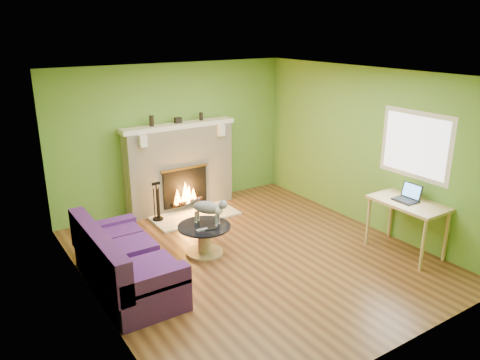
% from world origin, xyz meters
% --- Properties ---
extents(floor, '(5.00, 5.00, 0.00)m').
position_xyz_m(floor, '(0.00, 0.00, 0.00)').
color(floor, '#532D17').
rests_on(floor, ground).
extents(ceiling, '(5.00, 5.00, 0.00)m').
position_xyz_m(ceiling, '(0.00, 0.00, 2.60)').
color(ceiling, white).
rests_on(ceiling, wall_back).
extents(wall_back, '(5.00, 0.00, 5.00)m').
position_xyz_m(wall_back, '(0.00, 2.50, 1.30)').
color(wall_back, '#5D8C2E').
rests_on(wall_back, floor).
extents(wall_front, '(5.00, 0.00, 5.00)m').
position_xyz_m(wall_front, '(0.00, -2.50, 1.30)').
color(wall_front, '#5D8C2E').
rests_on(wall_front, floor).
extents(wall_left, '(0.00, 5.00, 5.00)m').
position_xyz_m(wall_left, '(-2.25, 0.00, 1.30)').
color(wall_left, '#5D8C2E').
rests_on(wall_left, floor).
extents(wall_right, '(0.00, 5.00, 5.00)m').
position_xyz_m(wall_right, '(2.25, 0.00, 1.30)').
color(wall_right, '#5D8C2E').
rests_on(wall_right, floor).
extents(window_frame, '(0.00, 1.20, 1.20)m').
position_xyz_m(window_frame, '(2.24, -0.90, 1.55)').
color(window_frame, silver).
rests_on(window_frame, wall_right).
extents(window_pane, '(0.00, 1.06, 1.06)m').
position_xyz_m(window_pane, '(2.23, -0.90, 1.55)').
color(window_pane, white).
rests_on(window_pane, wall_right).
extents(fireplace, '(2.10, 0.46, 1.58)m').
position_xyz_m(fireplace, '(0.00, 2.32, 0.77)').
color(fireplace, beige).
rests_on(fireplace, floor).
extents(hearth, '(1.50, 0.75, 0.03)m').
position_xyz_m(hearth, '(0.00, 1.80, 0.01)').
color(hearth, beige).
rests_on(hearth, floor).
extents(mantel, '(2.10, 0.28, 0.08)m').
position_xyz_m(mantel, '(0.00, 2.30, 1.54)').
color(mantel, silver).
rests_on(mantel, fireplace).
extents(sofa, '(0.88, 1.89, 0.85)m').
position_xyz_m(sofa, '(-1.86, 0.21, 0.33)').
color(sofa, '#471A64').
rests_on(sofa, floor).
extents(coffee_table, '(0.77, 0.77, 0.44)m').
position_xyz_m(coffee_table, '(-0.54, 0.48, 0.25)').
color(coffee_table, tan).
rests_on(coffee_table, floor).
extents(desk, '(0.63, 1.08, 0.80)m').
position_xyz_m(desk, '(1.95, -1.11, 0.70)').
color(desk, tan).
rests_on(desk, floor).
extents(cat, '(0.57, 0.68, 0.41)m').
position_xyz_m(cat, '(-0.46, 0.53, 0.64)').
color(cat, slate).
rests_on(cat, coffee_table).
extents(remote_silver, '(0.17, 0.06, 0.02)m').
position_xyz_m(remote_silver, '(-0.64, 0.36, 0.45)').
color(remote_silver, '#949497').
rests_on(remote_silver, coffee_table).
extents(remote_black, '(0.16, 0.07, 0.02)m').
position_xyz_m(remote_black, '(-0.52, 0.30, 0.45)').
color(remote_black, black).
rests_on(remote_black, coffee_table).
extents(laptop, '(0.29, 0.33, 0.25)m').
position_xyz_m(laptop, '(1.93, -1.06, 0.92)').
color(laptop, black).
rests_on(laptop, desk).
extents(fire_tools, '(0.18, 0.18, 0.68)m').
position_xyz_m(fire_tools, '(-0.63, 1.95, 0.37)').
color(fire_tools, black).
rests_on(fire_tools, hearth).
extents(mantel_vase_left, '(0.08, 0.08, 0.18)m').
position_xyz_m(mantel_vase_left, '(-0.49, 2.33, 1.67)').
color(mantel_vase_left, black).
rests_on(mantel_vase_left, mantel).
extents(mantel_vase_right, '(0.07, 0.07, 0.14)m').
position_xyz_m(mantel_vase_right, '(0.47, 2.33, 1.65)').
color(mantel_vase_right, black).
rests_on(mantel_vase_right, mantel).
extents(mantel_box, '(0.12, 0.08, 0.10)m').
position_xyz_m(mantel_box, '(0.01, 2.33, 1.63)').
color(mantel_box, black).
rests_on(mantel_box, mantel).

